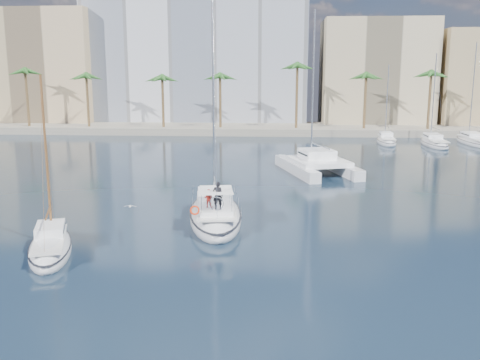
{
  "coord_description": "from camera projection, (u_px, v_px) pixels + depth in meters",
  "views": [
    {
      "loc": [
        3.15,
        -34.22,
        10.76
      ],
      "look_at": [
        0.83,
        1.5,
        3.41
      ],
      "focal_mm": 40.0,
      "sensor_mm": 36.0,
      "label": 1
    }
  ],
  "objects": [
    {
      "name": "moored_yacht_b",
      "position": [
        434.0,
        146.0,
        78.12
      ],
      "size": [
        3.32,
        10.83,
        13.72
      ],
      "primitive_type": null,
      "rotation": [
        0.0,
        0.0,
        -0.02
      ],
      "color": "silver",
      "rests_on": "ground"
    },
    {
      "name": "moored_yacht_c",
      "position": [
        475.0,
        144.0,
        79.66
      ],
      "size": [
        3.98,
        12.33,
        15.54
      ],
      "primitive_type": null,
      "rotation": [
        0.0,
        0.0,
        0.03
      ],
      "color": "silver",
      "rests_on": "ground"
    },
    {
      "name": "catamaran",
      "position": [
        317.0,
        162.0,
        57.19
      ],
      "size": [
        8.93,
        12.86,
        17.07
      ],
      "rotation": [
        0.0,
        0.0,
        0.29
      ],
      "color": "silver",
      "rests_on": "ground"
    },
    {
      "name": "building_modern",
      "position": [
        199.0,
        54.0,
        105.12
      ],
      "size": [
        42.0,
        16.0,
        28.0
      ],
      "primitive_type": "cube",
      "color": "silver",
      "rests_on": "ground"
    },
    {
      "name": "main_sloop",
      "position": [
        215.0,
        214.0,
        38.88
      ],
      "size": [
        5.31,
        12.13,
        17.42
      ],
      "rotation": [
        0.0,
        0.0,
        0.14
      ],
      "color": "silver",
      "rests_on": "ground"
    },
    {
      "name": "ground",
      "position": [
        226.0,
        234.0,
        35.81
      ],
      "size": [
        160.0,
        160.0,
        0.0
      ],
      "primitive_type": "plane",
      "color": "black",
      "rests_on": "ground"
    },
    {
      "name": "building_tan_left",
      "position": [
        43.0,
        69.0,
        103.72
      ],
      "size": [
        22.0,
        14.0,
        22.0
      ],
      "primitive_type": "cube",
      "color": "tan",
      "rests_on": "ground"
    },
    {
      "name": "building_beige",
      "position": [
        375.0,
        75.0,
        100.83
      ],
      "size": [
        20.0,
        14.0,
        20.0
      ],
      "primitive_type": "cube",
      "color": "tan",
      "rests_on": "ground"
    },
    {
      "name": "small_sloop",
      "position": [
        50.0,
        247.0,
        31.97
      ],
      "size": [
        4.8,
        8.15,
        11.18
      ],
      "rotation": [
        0.0,
        0.0,
        0.33
      ],
      "color": "silver",
      "rests_on": "ground"
    },
    {
      "name": "moored_yacht_a",
      "position": [
        386.0,
        143.0,
        80.49
      ],
      "size": [
        3.37,
        9.52,
        11.9
      ],
      "primitive_type": null,
      "rotation": [
        0.0,
        0.0,
        -0.07
      ],
      "color": "silver",
      "rests_on": "ground"
    },
    {
      "name": "quay",
      "position": [
        257.0,
        129.0,
        95.32
      ],
      "size": [
        120.0,
        14.0,
        1.2
      ],
      "primitive_type": "cube",
      "color": "gray",
      "rests_on": "ground"
    },
    {
      "name": "seagull",
      "position": [
        130.0,
        206.0,
        41.69
      ],
      "size": [
        1.0,
        0.43,
        0.19
      ],
      "color": "silver",
      "rests_on": "ground"
    },
    {
      "name": "palm_left",
      "position": [
        59.0,
        73.0,
        91.62
      ],
      "size": [
        3.6,
        3.6,
        12.3
      ],
      "color": "brown",
      "rests_on": "ground"
    },
    {
      "name": "palm_right",
      "position": [
        464.0,
        74.0,
        87.31
      ],
      "size": [
        3.6,
        3.6,
        12.3
      ],
      "color": "brown",
      "rests_on": "ground"
    },
    {
      "name": "palm_centre",
      "position": [
        256.0,
        73.0,
        89.47
      ],
      "size": [
        3.6,
        3.6,
        12.3
      ],
      "color": "brown",
      "rests_on": "ground"
    }
  ]
}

